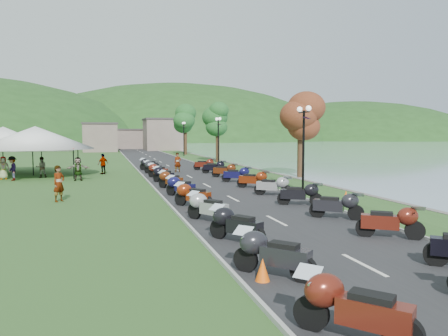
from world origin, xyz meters
TOP-DOWN VIEW (x-y plane):
  - road at (0.00, 40.00)m, footprint 7.00×120.00m
  - hills_backdrop at (0.00, 200.00)m, footprint 360.00×120.00m
  - far_building at (-2.00, 85.00)m, footprint 18.00×16.00m
  - moto_row_left at (-2.53, 13.98)m, footprint 2.60×43.31m
  - moto_row_right at (2.43, 16.45)m, footprint 2.60×36.09m
  - vendor_tent_main at (-11.72, 31.70)m, footprint 6.03×6.03m
  - vendor_tent_side at (-14.74, 35.20)m, footprint 5.30×5.30m
  - tree_lakeside at (8.35, 25.49)m, footprint 2.70×2.70m
  - pedestrian_a at (-8.73, 17.48)m, footprint 0.82×0.82m
  - pedestrian_b at (-11.18, 30.40)m, footprint 0.85×0.58m
  - pedestrian_c at (-12.94, 28.70)m, footprint 0.92×1.25m
  - traffic_cone_near at (-3.00, 3.54)m, footprint 0.36×0.36m

SIDE VIEW (x-z plane):
  - hills_backdrop at x=0.00m, z-range -38.00..38.00m
  - pedestrian_a at x=-8.73m, z-range -0.92..0.92m
  - pedestrian_b at x=-11.18m, z-range -0.81..0.81m
  - pedestrian_c at x=-12.94m, z-range -0.90..0.90m
  - road at x=0.00m, z-range 0.00..0.02m
  - traffic_cone_near at x=-3.00m, z-range 0.00..0.56m
  - moto_row_left at x=-2.53m, z-range 0.00..1.10m
  - moto_row_right at x=2.43m, z-range 0.00..1.10m
  - vendor_tent_main at x=-11.72m, z-range 0.00..4.00m
  - vendor_tent_side at x=-14.74m, z-range 0.00..4.00m
  - far_building at x=-2.00m, z-range 0.00..5.00m
  - tree_lakeside at x=8.35m, z-range 0.00..7.51m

